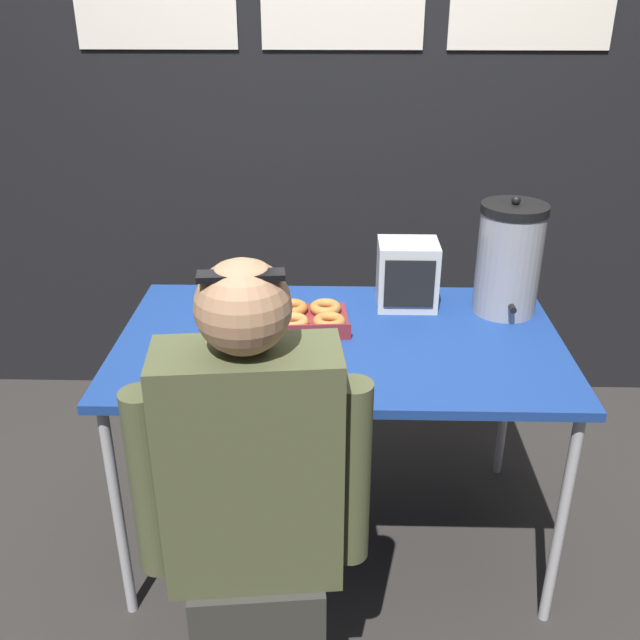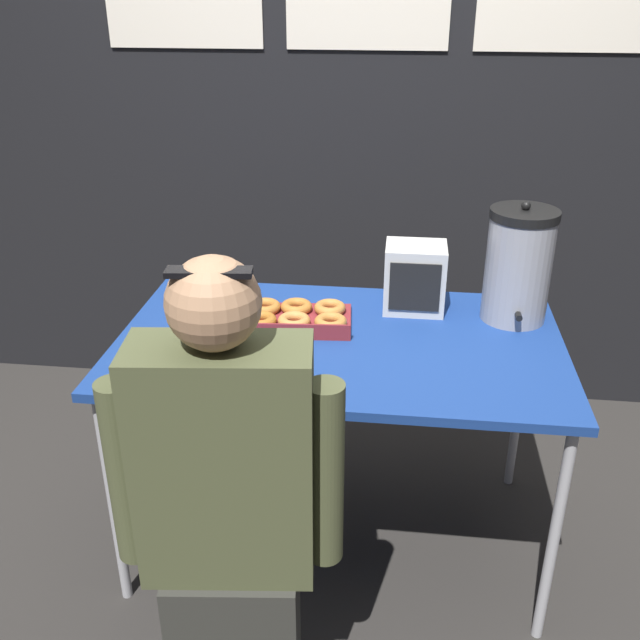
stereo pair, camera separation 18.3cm
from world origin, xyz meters
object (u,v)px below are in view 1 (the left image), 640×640
object	(u,v)px
person_seated	(254,527)
donut_box	(276,318)
cell_phone	(241,380)
space_heater	(407,274)
coffee_urn	(509,259)

from	to	relation	value
person_seated	donut_box	bearing A→B (deg)	-95.63
donut_box	person_seated	xyz separation A→B (m)	(0.01, -0.76, -0.18)
donut_box	cell_phone	world-z (taller)	donut_box
cell_phone	person_seated	bearing A→B (deg)	-100.65
cell_phone	person_seated	distance (m)	0.43
cell_phone	space_heater	size ratio (longest dim) A/B	0.75
donut_box	coffee_urn	distance (m)	0.77
donut_box	coffee_urn	bearing A→B (deg)	5.35
donut_box	space_heater	size ratio (longest dim) A/B	2.13
coffee_urn	cell_phone	distance (m)	0.97
space_heater	person_seated	bearing A→B (deg)	-114.61
coffee_urn	space_heater	distance (m)	0.33
coffee_urn	cell_phone	world-z (taller)	coffee_urn
space_heater	person_seated	size ratio (longest dim) A/B	0.17
donut_box	cell_phone	distance (m)	0.37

